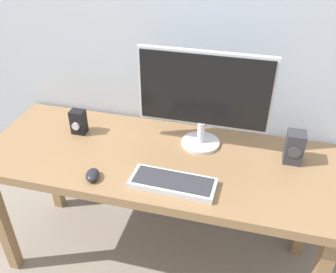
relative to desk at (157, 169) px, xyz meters
name	(u,v)px	position (x,y,z in m)	size (l,w,h in m)	color
ground_plane	(159,257)	(0.00, 0.00, -0.66)	(6.00, 6.00, 0.00)	gray
desk	(157,169)	(0.00, 0.00, 0.00)	(1.68, 0.64, 0.74)	#936D47
monitor	(204,95)	(0.18, 0.16, 0.34)	(0.62, 0.19, 0.47)	silver
keyboard_primary	(173,183)	(0.12, -0.18, 0.09)	(0.37, 0.15, 0.03)	silver
mouse	(93,175)	(-0.22, -0.23, 0.10)	(0.06, 0.09, 0.04)	#232328
speaker_right	(294,147)	(0.61, 0.12, 0.15)	(0.08, 0.08, 0.15)	#333338
audio_controller	(78,122)	(-0.44, 0.10, 0.14)	(0.07, 0.07, 0.13)	black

